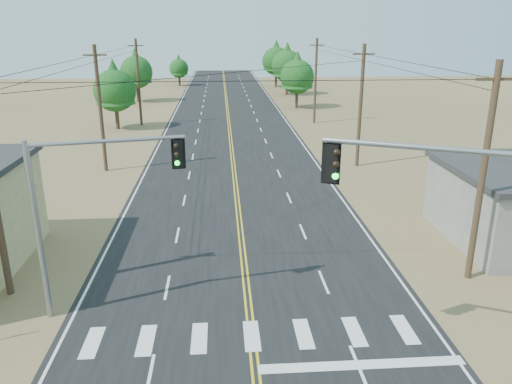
{
  "coord_description": "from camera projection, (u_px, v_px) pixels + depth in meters",
  "views": [
    {
      "loc": [
        -1.01,
        -8.35,
        11.28
      ],
      "look_at": [
        0.66,
        14.98,
        3.5
      ],
      "focal_mm": 35.0,
      "sensor_mm": 36.0,
      "label": 1
    }
  ],
  "objects": [
    {
      "name": "tree_right_near",
      "position": [
        297.0,
        73.0,
        71.04
      ],
      "size": [
        4.85,
        4.85,
        8.09
      ],
      "color": "#3F2D1E",
      "rests_on": "ground"
    },
    {
      "name": "signal_mast_right",
      "position": [
        482.0,
        230.0,
        14.85
      ],
      "size": [
        6.52,
        3.17,
        8.1
      ],
      "rotation": [
        0.0,
        0.0,
        -0.43
      ],
      "color": "gray",
      "rests_on": "ground"
    },
    {
      "name": "tree_left_mid",
      "position": [
        136.0,
        69.0,
        76.95
      ],
      "size": [
        4.97,
        4.97,
        8.29
      ],
      "color": "#3F2D1E",
      "rests_on": "ground"
    },
    {
      "name": "road",
      "position": [
        234.0,
        175.0,
        39.92
      ],
      "size": [
        15.0,
        200.0,
        0.02
      ],
      "primitive_type": "cube",
      "color": "black",
      "rests_on": "ground"
    },
    {
      "name": "utility_pole_right_near",
      "position": [
        483.0,
        173.0,
        21.99
      ],
      "size": [
        1.8,
        0.3,
        10.0
      ],
      "color": "#4C3826",
      "rests_on": "ground"
    },
    {
      "name": "utility_pole_right_far",
      "position": [
        316.0,
        80.0,
        59.85
      ],
      "size": [
        1.8,
        0.3,
        10.0
      ],
      "color": "#4C3826",
      "rests_on": "ground"
    },
    {
      "name": "utility_pole_right_mid",
      "position": [
        361.0,
        105.0,
        40.92
      ],
      "size": [
        1.8,
        0.3,
        10.0
      ],
      "color": "#4C3826",
      "rests_on": "ground"
    },
    {
      "name": "tree_left_far",
      "position": [
        179.0,
        66.0,
        98.55
      ],
      "size": [
        3.71,
        3.71,
        6.19
      ],
      "color": "#3F2D1E",
      "rests_on": "ground"
    },
    {
      "name": "tree_right_far",
      "position": [
        276.0,
        58.0,
        96.07
      ],
      "size": [
        5.39,
        5.39,
        8.98
      ],
      "color": "#3F2D1E",
      "rests_on": "ground"
    },
    {
      "name": "tree_right_mid",
      "position": [
        287.0,
        63.0,
        84.91
      ],
      "size": [
        5.33,
        5.33,
        8.88
      ],
      "color": "#3F2D1E",
      "rests_on": "ground"
    },
    {
      "name": "utility_pole_left_far",
      "position": [
        139.0,
        82.0,
        58.42
      ],
      "size": [
        1.8,
        0.3,
        10.0
      ],
      "color": "#4C3826",
      "rests_on": "ground"
    },
    {
      "name": "signal_mast_left",
      "position": [
        81.0,
        198.0,
        19.3
      ],
      "size": [
        5.86,
        1.39,
        7.35
      ],
      "rotation": [
        0.0,
        0.0,
        0.2
      ],
      "color": "gray",
      "rests_on": "ground"
    },
    {
      "name": "utility_pole_left_mid",
      "position": [
        100.0,
        108.0,
        39.49
      ],
      "size": [
        1.8,
        0.3,
        10.0
      ],
      "color": "#4C3826",
      "rests_on": "ground"
    },
    {
      "name": "tree_left_near",
      "position": [
        114.0,
        86.0,
        56.31
      ],
      "size": [
        4.77,
        4.77,
        7.96
      ],
      "color": "#3F2D1E",
      "rests_on": "ground"
    }
  ]
}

